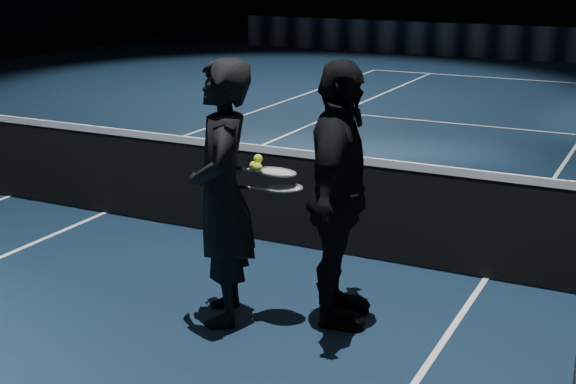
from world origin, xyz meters
name	(u,v)px	position (x,y,z in m)	size (l,w,h in m)	color
floor	(486,279)	(0.00, 0.00, 0.00)	(36.00, 36.00, 0.00)	black
court_lines	(486,278)	(0.00, 0.00, 0.00)	(10.98, 23.78, 0.01)	white
net_mesh	(490,229)	(0.00, 0.00, 0.45)	(12.80, 0.02, 0.86)	black
net_tape	(494,176)	(0.00, 0.00, 0.92)	(12.80, 0.03, 0.07)	white
player_a	(222,194)	(-1.62, -1.65, 0.99)	(0.72, 0.47, 1.98)	black
player_b	(338,196)	(-0.83, -1.32, 0.99)	(1.16, 0.48, 1.98)	black
racket_lower	(283,188)	(-1.20, -1.48, 1.04)	(0.68, 0.22, 0.03)	black
racket_upper	(277,172)	(-1.26, -1.46, 1.15)	(0.68, 0.22, 0.03)	black
tennis_balls	(256,164)	(-1.38, -1.55, 1.21)	(0.12, 0.10, 0.12)	#C2E831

